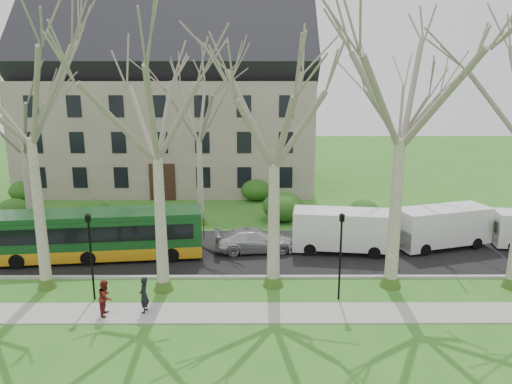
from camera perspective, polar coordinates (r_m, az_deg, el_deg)
ground at (r=26.05m, az=-4.35°, el=-11.13°), size 120.00×120.00×0.00m
sidewalk at (r=23.81m, az=-4.79°, el=-13.61°), size 70.00×2.00×0.06m
road at (r=31.10m, az=-3.63°, el=-6.79°), size 80.00×8.00×0.06m
curb at (r=27.39m, az=-4.13°, el=-9.67°), size 80.00×0.25×0.14m
building at (r=48.27m, az=-9.71°, el=10.23°), size 26.50×12.20×16.00m
tree_row_verge at (r=24.24m, az=-4.60°, el=4.34°), size 49.00×7.00×14.00m
tree_row_far at (r=35.05m, az=-5.44°, el=5.63°), size 33.00×7.00×12.00m
lamp_row at (r=24.14m, az=-4.63°, el=-6.60°), size 36.22×0.22×4.30m
hedges at (r=39.40m, az=-9.72°, el=-1.01°), size 30.60×8.60×2.00m
bus_follow at (r=30.83m, az=-17.28°, el=-4.65°), size 11.97×3.77×2.94m
sedan at (r=30.78m, az=-0.10°, el=-5.52°), size 5.10×2.53×1.42m
van_a at (r=31.02m, az=9.78°, el=-4.44°), size 6.15×2.93×2.58m
van_b at (r=33.41m, az=20.52°, el=-3.83°), size 6.22×3.74×2.55m
pedestrian_a at (r=23.95m, az=-12.69°, el=-11.38°), size 0.49×0.68×1.72m
pedestrian_b at (r=24.19m, az=-16.82°, el=-11.45°), size 0.65×0.82×1.67m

